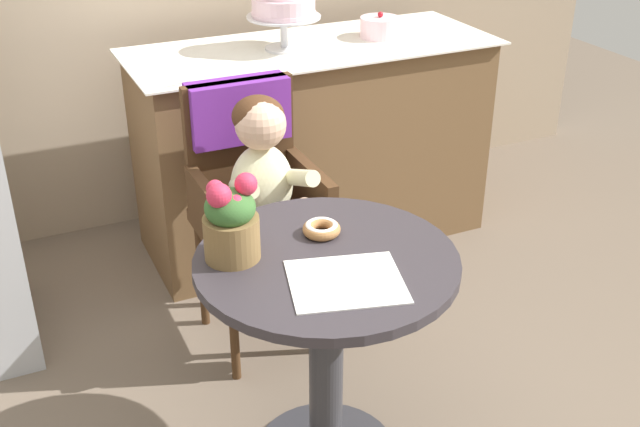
# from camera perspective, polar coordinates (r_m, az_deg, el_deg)

# --- Properties ---
(cafe_table) EXTENTS (0.72, 0.72, 0.72)m
(cafe_table) POSITION_cam_1_polar(r_m,az_deg,el_deg) (2.22, 0.46, -7.88)
(cafe_table) COLOR #332D33
(cafe_table) RESTS_ON ground
(wicker_chair) EXTENTS (0.42, 0.45, 0.95)m
(wicker_chair) POSITION_cam_1_polar(r_m,az_deg,el_deg) (2.78, -5.12, 2.91)
(wicker_chair) COLOR #472D19
(wicker_chair) RESTS_ON ground
(seated_child) EXTENTS (0.27, 0.32, 0.73)m
(seated_child) POSITION_cam_1_polar(r_m,az_deg,el_deg) (2.63, -3.98, 2.37)
(seated_child) COLOR beige
(seated_child) RESTS_ON ground
(paper_napkin) EXTENTS (0.34, 0.32, 0.00)m
(paper_napkin) POSITION_cam_1_polar(r_m,az_deg,el_deg) (2.00, 1.90, -4.96)
(paper_napkin) COLOR white
(paper_napkin) RESTS_ON cafe_table
(donut_front) EXTENTS (0.11, 0.11, 0.03)m
(donut_front) POSITION_cam_1_polar(r_m,az_deg,el_deg) (2.20, 0.11, -1.08)
(donut_front) COLOR #AD7542
(donut_front) RESTS_ON cafe_table
(flower_vase) EXTENTS (0.15, 0.15, 0.24)m
(flower_vase) POSITION_cam_1_polar(r_m,az_deg,el_deg) (2.06, -6.50, -0.49)
(flower_vase) COLOR brown
(flower_vase) RESTS_ON cafe_table
(display_counter) EXTENTS (1.56, 0.62, 0.90)m
(display_counter) POSITION_cam_1_polar(r_m,az_deg,el_deg) (3.49, -0.49, 5.03)
(display_counter) COLOR brown
(display_counter) RESTS_ON ground
(tiered_cake_stand) EXTENTS (0.30, 0.30, 0.28)m
(tiered_cake_stand) POSITION_cam_1_polar(r_m,az_deg,el_deg) (3.24, -2.68, 15.00)
(tiered_cake_stand) COLOR silver
(tiered_cake_stand) RESTS_ON display_counter
(round_layer_cake) EXTENTS (0.17, 0.17, 0.11)m
(round_layer_cake) POSITION_cam_1_polar(r_m,az_deg,el_deg) (3.47, 4.38, 13.35)
(round_layer_cake) COLOR silver
(round_layer_cake) RESTS_ON display_counter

